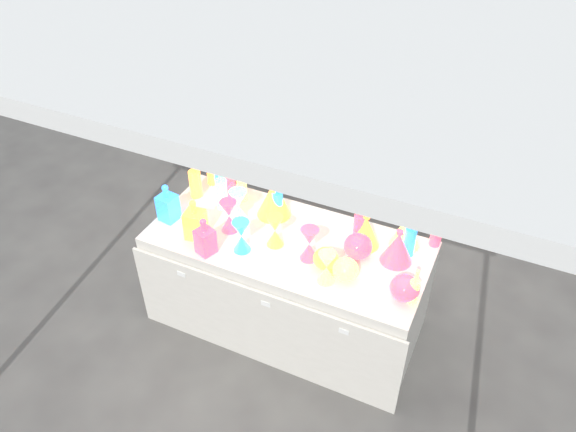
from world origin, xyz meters
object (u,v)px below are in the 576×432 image
at_px(decanter_0, 195,219).
at_px(cardboard_box_closed, 351,167).
at_px(bottle_0, 212,164).
at_px(display_table, 287,283).
at_px(hourglass_0, 229,216).
at_px(lampshade_0, 274,198).
at_px(globe_0, 326,259).

bearing_deg(decanter_0, cardboard_box_closed, 72.06).
relative_size(cardboard_box_closed, bottle_0, 1.48).
height_order(display_table, hourglass_0, hourglass_0).
height_order(cardboard_box_closed, lampshade_0, lampshade_0).
bearing_deg(bottle_0, globe_0, -23.88).
distance_m(decanter_0, hourglass_0, 0.22).
bearing_deg(display_table, cardboard_box_closed, 95.83).
xyz_separation_m(decanter_0, hourglass_0, (0.16, 0.15, -0.03)).
bearing_deg(lampshade_0, display_table, -40.58).
height_order(bottle_0, decanter_0, bottle_0).
bearing_deg(lampshade_0, globe_0, -26.50).
xyz_separation_m(cardboard_box_closed, globe_0, (0.49, -1.93, 0.64)).
xyz_separation_m(display_table, bottle_0, (-0.76, 0.36, 0.54)).
bearing_deg(hourglass_0, cardboard_box_closed, 83.74).
bearing_deg(lampshade_0, decanter_0, -123.12).
bearing_deg(hourglass_0, display_table, 7.61).
bearing_deg(hourglass_0, decanter_0, -137.22).
bearing_deg(display_table, lampshade_0, 132.75).
relative_size(decanter_0, globe_0, 1.89).
bearing_deg(cardboard_box_closed, bottle_0, -110.40).
relative_size(globe_0, lampshade_0, 0.55).
xyz_separation_m(bottle_0, decanter_0, (0.21, -0.56, -0.02)).
bearing_deg(lampshade_0, cardboard_box_closed, 96.08).
bearing_deg(decanter_0, lampshade_0, 42.56).
bearing_deg(display_table, bottle_0, 154.76).
bearing_deg(display_table, decanter_0, -159.93).
relative_size(display_table, globe_0, 12.19).
bearing_deg(bottle_0, cardboard_box_closed, 68.36).
height_order(decanter_0, lampshade_0, decanter_0).
height_order(hourglass_0, globe_0, hourglass_0).
height_order(bottle_0, lampshade_0, bottle_0).
bearing_deg(hourglass_0, globe_0, -5.07).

